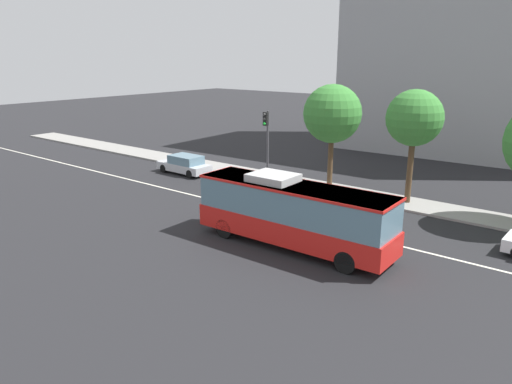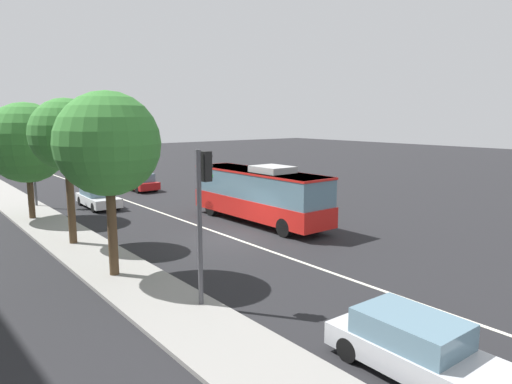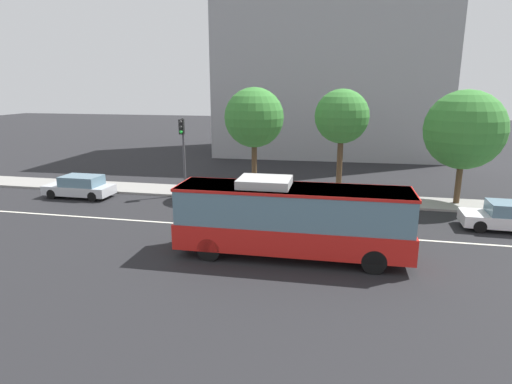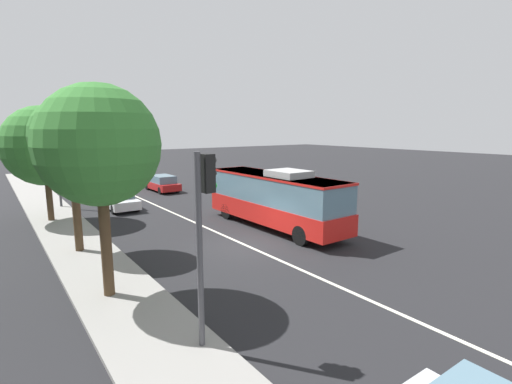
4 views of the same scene
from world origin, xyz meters
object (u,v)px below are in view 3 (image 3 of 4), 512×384
object	(u,v)px
transit_bus	(292,217)
street_tree_kerbside_right	(254,118)
street_tree_kerbside_centre	(465,130)
sedan_white	(510,217)
traffic_light_near_corner	(183,143)
sedan_silver	(80,187)
street_tree_kerbside_left	(342,117)

from	to	relation	value
transit_bus	street_tree_kerbside_right	bearing A→B (deg)	109.63
transit_bus	street_tree_kerbside_centre	world-z (taller)	street_tree_kerbside_centre
sedan_white	traffic_light_near_corner	xyz separation A→B (m)	(-18.96, 3.22, 2.84)
sedan_silver	street_tree_kerbside_centre	world-z (taller)	street_tree_kerbside_centre
sedan_silver	street_tree_kerbside_right	distance (m)	12.44
sedan_white	sedan_silver	size ratio (longest dim) A/B	1.01
street_tree_kerbside_right	traffic_light_near_corner	bearing A→B (deg)	-163.97
transit_bus	sedan_silver	size ratio (longest dim) A/B	2.22
transit_bus	street_tree_kerbside_left	size ratio (longest dim) A/B	1.42
transit_bus	sedan_white	size ratio (longest dim) A/B	2.21
transit_bus	sedan_silver	distance (m)	16.72
sedan_white	street_tree_kerbside_right	xyz separation A→B (m)	(-14.43, 4.52, 4.46)
traffic_light_near_corner	street_tree_kerbside_right	world-z (taller)	street_tree_kerbside_right
street_tree_kerbside_left	sedan_white	bearing A→B (deg)	-26.38
transit_bus	street_tree_kerbside_right	size ratio (longest dim) A/B	1.40
sedan_silver	traffic_light_near_corner	xyz separation A→B (m)	(6.67, 1.81, 2.84)
sedan_silver	traffic_light_near_corner	world-z (taller)	traffic_light_near_corner
transit_bus	sedan_silver	world-z (taller)	transit_bus
sedan_silver	street_tree_kerbside_centre	size ratio (longest dim) A/B	0.64
transit_bus	traffic_light_near_corner	size ratio (longest dim) A/B	1.93
traffic_light_near_corner	sedan_white	bearing A→B (deg)	76.60
sedan_white	street_tree_kerbside_left	distance (m)	10.85
transit_bus	street_tree_kerbside_centre	distance (m)	14.05
transit_bus	street_tree_kerbside_left	xyz separation A→B (m)	(1.78, 10.17, 3.53)
street_tree_kerbside_left	transit_bus	bearing A→B (deg)	-99.95
sedan_silver	sedan_white	bearing A→B (deg)	177.59
sedan_white	street_tree_kerbside_left	size ratio (longest dim) A/B	0.64
transit_bus	street_tree_kerbside_left	world-z (taller)	street_tree_kerbside_left
sedan_silver	transit_bus	bearing A→B (deg)	155.12
street_tree_kerbside_right	transit_bus	bearing A→B (deg)	-69.53
transit_bus	street_tree_kerbside_centre	size ratio (longest dim) A/B	1.42
street_tree_kerbside_left	traffic_light_near_corner	bearing A→B (deg)	-173.60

